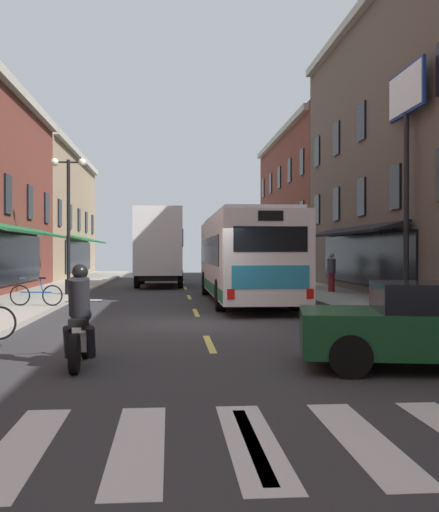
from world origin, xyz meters
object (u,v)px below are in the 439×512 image
box_truck (160,248)px  pedestrian_far (303,271)px  sedan_mid (159,269)px  motorcycle_rider (80,322)px  street_lamp_twin (68,219)px  pedestrian_near (304,268)px  bicycle_mid (36,294)px  billboard_sign (406,123)px  transit_bus (244,257)px  pedestrian_mid (331,272)px

box_truck → pedestrian_far: (6.73, -5.05, -1.11)m
sedan_mid → motorcycle_rider: (-0.76, -32.54, 0.05)m
street_lamp_twin → pedestrian_near: bearing=23.9°
sedan_mid → bicycle_mid: 22.82m
billboard_sign → transit_bus: billboard_sign is taller
transit_bus → pedestrian_near: size_ratio=6.84×
motorcycle_rider → pedestrian_mid: 18.29m
billboard_sign → bicycle_mid: 13.33m
transit_bus → street_lamp_twin: street_lamp_twin is taller
pedestrian_mid → street_lamp_twin: street_lamp_twin is taller
pedestrian_far → street_lamp_twin: 10.94m
bicycle_mid → pedestrian_far: bearing=38.8°
pedestrian_near → pedestrian_mid: bearing=21.1°
billboard_sign → sedan_mid: billboard_sign is taller
bicycle_mid → pedestrian_near: pedestrian_near is taller
transit_bus → pedestrian_mid: (4.24, 3.61, -0.69)m
box_truck → motorcycle_rider: bearing=-92.3°
billboard_sign → sedan_mid: 24.77m
billboard_sign → pedestrian_far: 10.05m
billboard_sign → pedestrian_far: size_ratio=4.79×
pedestrian_mid → pedestrian_far: bearing=26.4°
box_truck → motorcycle_rider: 23.51m
transit_bus → pedestrian_far: size_ratio=7.27×
pedestrian_mid → billboard_sign: bearing=-165.0°
pedestrian_mid → pedestrian_far: size_ratio=1.02×
transit_bus → pedestrian_far: (3.48, 5.78, -0.71)m
transit_bus → bicycle_mid: bearing=-159.3°
street_lamp_twin → pedestrian_far: bearing=16.3°
motorcycle_rider → pedestrian_far: 19.94m
bicycle_mid → billboard_sign: bearing=-0.3°
sedan_mid → pedestrian_near: 14.41m
billboard_sign → box_truck: (-8.37, 13.52, -4.06)m
motorcycle_rider → street_lamp_twin: bearing=99.7°
box_truck → pedestrian_near: (7.17, -3.31, -1.02)m
street_lamp_twin → pedestrian_mid: bearing=4.3°
transit_bus → motorcycle_rider: (-4.18, -12.63, -0.97)m
bicycle_mid → pedestrian_mid: (11.21, 6.23, 0.49)m
box_truck → pedestrian_far: box_truck is taller
transit_bus → bicycle_mid: (-6.97, -2.63, -1.18)m
transit_bus → street_lamp_twin: (-6.81, 2.77, 1.50)m
transit_bus → sedan_mid: (-3.42, 19.92, -1.03)m
pedestrian_near → bicycle_mid: bearing=-30.7°
billboard_sign → motorcycle_rider: (-9.30, -9.94, -5.43)m
pedestrian_mid → pedestrian_far: pedestrian_mid is taller
bicycle_mid → box_truck: bearing=74.6°
sedan_mid → box_truck: bearing=-88.9°
box_truck → street_lamp_twin: 8.88m
motorcycle_rider → bicycle_mid: size_ratio=1.22×
bicycle_mid → pedestrian_far: 13.42m
box_truck → pedestrian_far: 8.49m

